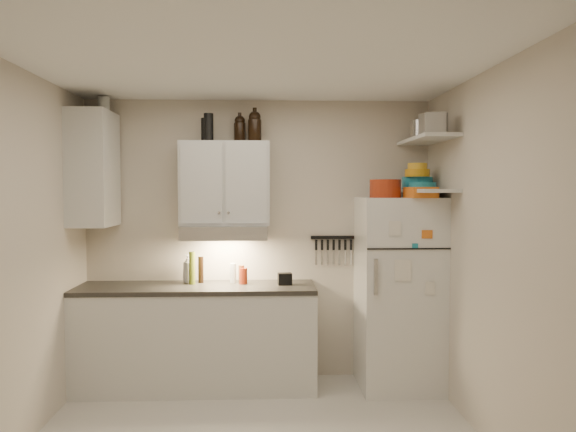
{
  "coord_description": "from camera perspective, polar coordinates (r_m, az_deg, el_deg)",
  "views": [
    {
      "loc": [
        0.05,
        -3.76,
        1.77
      ],
      "look_at": [
        0.25,
        0.9,
        1.55
      ],
      "focal_mm": 35.0,
      "sensor_mm": 36.0,
      "label": 1
    }
  ],
  "objects": [
    {
      "name": "growler_a",
      "position": [
        5.2,
        -4.92,
        8.82
      ],
      "size": [
        0.12,
        0.12,
        0.25
      ],
      "primitive_type": null,
      "rotation": [
        0.0,
        0.0,
        -0.17
      ],
      "color": "black",
      "rests_on": "upper_cabinet"
    },
    {
      "name": "soap_bottle",
      "position": [
        5.21,
        -10.11,
        -5.11
      ],
      "size": [
        0.15,
        0.15,
        0.29
      ],
      "primitive_type": "imported",
      "rotation": [
        0.0,
        0.0,
        -0.4
      ],
      "color": "silver",
      "rests_on": "countertop"
    },
    {
      "name": "bowl_orange",
      "position": [
        5.1,
        13.0,
        4.28
      ],
      "size": [
        0.22,
        0.22,
        0.07
      ],
      "primitive_type": "cylinder",
      "color": "orange",
      "rests_on": "bowl_teal"
    },
    {
      "name": "dutch_oven",
      "position": [
        4.96,
        9.84,
        2.76
      ],
      "size": [
        0.28,
        0.28,
        0.16
      ],
      "primitive_type": "cylinder",
      "rotation": [
        0.0,
        0.0,
        -0.03
      ],
      "color": "maroon",
      "rests_on": "fridge"
    },
    {
      "name": "stock_pot",
      "position": [
        5.34,
        13.63,
        8.4
      ],
      "size": [
        0.33,
        0.33,
        0.19
      ],
      "primitive_type": "cylinder",
      "rotation": [
        0.0,
        0.0,
        -0.33
      ],
      "color": "silver",
      "rests_on": "shelf_hi"
    },
    {
      "name": "side_jar",
      "position": [
        5.31,
        -18.22,
        10.67
      ],
      "size": [
        0.12,
        0.12,
        0.14
      ],
      "primitive_type": "cylinder",
      "rotation": [
        0.0,
        0.0,
        0.22
      ],
      "color": "silver",
      "rests_on": "side_cabinet"
    },
    {
      "name": "thermos_b",
      "position": [
        5.1,
        -8.07,
        8.9
      ],
      "size": [
        0.09,
        0.09,
        0.25
      ],
      "primitive_type": "cylinder",
      "rotation": [
        0.0,
        0.0,
        -0.02
      ],
      "color": "black",
      "rests_on": "upper_cabinet"
    },
    {
      "name": "ceiling",
      "position": [
        3.85,
        -3.26,
        15.29
      ],
      "size": [
        3.2,
        3.0,
        0.02
      ],
      "primitive_type": "cube",
      "color": "white",
      "rests_on": "ground"
    },
    {
      "name": "plates",
      "position": [
        4.93,
        13.5,
        3.02
      ],
      "size": [
        0.27,
        0.27,
        0.06
      ],
      "primitive_type": "cylinder",
      "rotation": [
        0.0,
        0.0,
        0.22
      ],
      "color": "teal",
      "rests_on": "shelf_lo"
    },
    {
      "name": "shelf_lo",
      "position": [
        4.99,
        13.87,
        2.51
      ],
      "size": [
        0.3,
        0.95,
        0.03
      ],
      "primitive_type": "cube",
      "color": "silver",
      "rests_on": "right_wall"
    },
    {
      "name": "growler_b",
      "position": [
        5.15,
        -3.4,
        9.09
      ],
      "size": [
        0.16,
        0.16,
        0.29
      ],
      "primitive_type": null,
      "rotation": [
        0.0,
        0.0,
        0.36
      ],
      "color": "black",
      "rests_on": "upper_cabinet"
    },
    {
      "name": "oil_bottle",
      "position": [
        5.12,
        -9.72,
        -5.23
      ],
      "size": [
        0.06,
        0.06,
        0.29
      ],
      "primitive_type": "cylinder",
      "rotation": [
        0.0,
        0.0,
        -0.01
      ],
      "color": "#5E6E1B",
      "rests_on": "countertop"
    },
    {
      "name": "vinegar_bottle",
      "position": [
        5.2,
        -8.85,
        -5.4
      ],
      "size": [
        0.06,
        0.06,
        0.24
      ],
      "primitive_type": "cylinder",
      "rotation": [
        0.0,
        0.0,
        0.37
      ],
      "color": "black",
      "rests_on": "countertop"
    },
    {
      "name": "base_cabinet",
      "position": [
        5.17,
        -9.25,
        -12.24
      ],
      "size": [
        2.1,
        0.6,
        0.88
      ],
      "primitive_type": "cube",
      "color": "silver",
      "rests_on": "floor"
    },
    {
      "name": "right_wall",
      "position": [
        4.1,
        19.99,
        -4.05
      ],
      "size": [
        0.02,
        3.0,
        2.6
      ],
      "primitive_type": "cube",
      "color": "beige",
      "rests_on": "ground"
    },
    {
      "name": "bowl_teal",
      "position": [
        5.17,
        13.01,
        3.29
      ],
      "size": [
        0.27,
        0.27,
        0.11
      ],
      "primitive_type": "cylinder",
      "color": "teal",
      "rests_on": "shelf_lo"
    },
    {
      "name": "caddy",
      "position": [
        5.04,
        -0.33,
        -6.41
      ],
      "size": [
        0.13,
        0.1,
        0.1
      ],
      "primitive_type": "cube",
      "rotation": [
        0.0,
        0.0,
        0.11
      ],
      "color": "black",
      "rests_on": "countertop"
    },
    {
      "name": "tin_b",
      "position": [
        4.65,
        14.69,
        9.1
      ],
      "size": [
        0.19,
        0.19,
        0.16
      ],
      "primitive_type": "cube",
      "rotation": [
        0.0,
        0.0,
        -0.22
      ],
      "color": "#AAAAAD",
      "rests_on": "shelf_hi"
    },
    {
      "name": "left_wall",
      "position": [
        4.14,
        -26.17,
        -4.1
      ],
      "size": [
        0.02,
        3.0,
        2.6
      ],
      "primitive_type": "cube",
      "color": "beige",
      "rests_on": "ground"
    },
    {
      "name": "side_cabinet",
      "position": [
        5.18,
        -19.17,
        4.54
      ],
      "size": [
        0.33,
        0.55,
        1.0
      ],
      "primitive_type": "cube",
      "color": "silver",
      "rests_on": "left_wall"
    },
    {
      "name": "book_stack",
      "position": [
        4.86,
        13.33,
        2.34
      ],
      "size": [
        0.24,
        0.29,
        0.09
      ],
      "primitive_type": "cube",
      "rotation": [
        0.0,
        0.0,
        0.08
      ],
      "color": "orange",
      "rests_on": "fridge"
    },
    {
      "name": "pepper_mill",
      "position": [
        5.11,
        -4.76,
        -5.94
      ],
      "size": [
        0.06,
        0.06,
        0.17
      ],
      "primitive_type": "cylinder",
      "rotation": [
        0.0,
        0.0,
        0.16
      ],
      "color": "brown",
      "rests_on": "countertop"
    },
    {
      "name": "bowl_yellow",
      "position": [
        5.1,
        13.01,
        4.95
      ],
      "size": [
        0.17,
        0.17,
        0.05
      ],
      "primitive_type": "cylinder",
      "color": "gold",
      "rests_on": "bowl_orange"
    },
    {
      "name": "red_jar",
      "position": [
        5.09,
        -4.56,
        -6.1
      ],
      "size": [
        0.08,
        0.08,
        0.14
      ],
      "primitive_type": "cylinder",
      "rotation": [
        0.0,
        0.0,
        -0.15
      ],
      "color": "maroon",
      "rests_on": "countertop"
    },
    {
      "name": "back_wall",
      "position": [
        5.29,
        -2.99,
        -2.4
      ],
      "size": [
        3.2,
        0.02,
        2.6
      ],
      "primitive_type": "cube",
      "color": "beige",
      "rests_on": "ground"
    },
    {
      "name": "thermos_a",
      "position": [
        5.13,
        -8.42,
        8.65
      ],
      "size": [
        0.1,
        0.1,
        0.21
      ],
      "primitive_type": "cylinder",
      "rotation": [
        0.0,
        0.0,
        0.42
      ],
      "color": "black",
      "rests_on": "upper_cabinet"
    },
    {
      "name": "spice_jar",
      "position": [
        4.96,
        13.08,
        2.33
      ],
      "size": [
        0.05,
        0.05,
        0.09
      ],
      "primitive_type": "cylinder",
      "rotation": [
        0.0,
        0.0,
        0.01
      ],
      "color": "silver",
      "rests_on": "fridge"
    },
    {
      "name": "clear_bottle",
      "position": [
        5.17,
        -5.62,
        -5.78
      ],
      "size": [
        0.06,
        0.06,
        0.18
      ],
      "primitive_type": "cylinder",
      "rotation": [
        0.0,
        0.0,
        0.07
      ],
      "color": "silver",
      "rests_on": "countertop"
    },
    {
      "name": "range_hood",
      "position": [
        5.06,
        -6.42,
        -1.63
      ],
      "size": [
        0.76,
        0.46,
        0.12
      ],
      "primitive_type": "cube",
      "color": "silver",
      "rests_on": "back_wall"
    },
    {
      "name": "shelf_hi",
      "position": [
        5.0,
        13.92,
        7.55
      ],
      "size": [
        0.3,
        0.95,
        0.03
      ],
      "primitive_type": "cube",
      "color": "silver",
      "rests_on": "right_wall"
    },
    {
      "name": "upper_cabinet",
      "position": [
        5.11,
        -6.4,
        3.3
      ],
      "size": [
        0.8,
        0.33,
        0.75
      ],
      "primitive_type": "cube",
      "color": "silver",
      "rests_on": "back_wall"
    },
    {
      "name": "fridge",
      "position": [
        5.15,
        11.17,
        -7.65
      ],
      "size": [
        0.7,
        0.68,
        1.7
      ],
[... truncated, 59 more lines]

